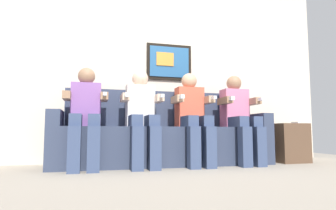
% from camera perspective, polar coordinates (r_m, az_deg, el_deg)
% --- Properties ---
extents(ground_plane, '(6.48, 6.48, 0.00)m').
position_cam_1_polar(ground_plane, '(3.18, 0.71, -12.40)').
color(ground_plane, '#9E9384').
extents(back_wall_assembly, '(4.98, 0.10, 2.60)m').
position_cam_1_polar(back_wall_assembly, '(4.00, -2.23, 7.79)').
color(back_wall_assembly, beige).
rests_on(back_wall_assembly, ground_plane).
extents(couch, '(2.58, 0.58, 0.90)m').
position_cam_1_polar(couch, '(3.47, -0.76, -6.65)').
color(couch, '#333D56').
rests_on(couch, ground_plane).
extents(person_leftmost, '(0.46, 0.56, 1.11)m').
position_cam_1_polar(person_leftmost, '(3.21, -16.01, -1.30)').
color(person_leftmost, '#8C59A5').
rests_on(person_leftmost, ground_plane).
extents(person_left_center, '(0.46, 0.56, 1.11)m').
position_cam_1_polar(person_left_center, '(3.25, -5.23, -1.53)').
color(person_left_center, white).
rests_on(person_left_center, ground_plane).
extents(person_right_center, '(0.46, 0.56, 1.11)m').
position_cam_1_polar(person_right_center, '(3.41, 4.91, -1.71)').
color(person_right_center, '#D8593F').
rests_on(person_right_center, ground_plane).
extents(person_rightmost, '(0.46, 0.56, 1.11)m').
position_cam_1_polar(person_rightmost, '(3.66, 13.92, -1.82)').
color(person_rightmost, pink).
rests_on(person_rightmost, ground_plane).
extents(side_table_right, '(0.40, 0.40, 0.50)m').
position_cam_1_polar(side_table_right, '(4.11, 22.61, -6.91)').
color(side_table_right, brown).
rests_on(side_table_right, ground_plane).
extents(spare_remote_on_table, '(0.04, 0.13, 0.02)m').
position_cam_1_polar(spare_remote_on_table, '(4.04, 23.94, -3.20)').
color(spare_remote_on_table, white).
rests_on(spare_remote_on_table, side_table_right).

